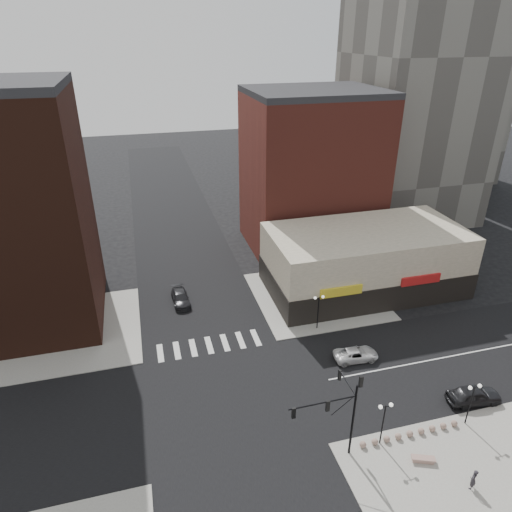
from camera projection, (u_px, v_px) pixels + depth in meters
name	position (u px, v px, depth m)	size (l,w,h in m)	color
ground	(226.00, 400.00, 41.11)	(240.00, 240.00, 0.00)	black
road_ew	(226.00, 400.00, 41.11)	(200.00, 14.00, 0.02)	black
road_ns	(226.00, 400.00, 41.11)	(14.00, 200.00, 0.02)	black
sidewalk_nw	(70.00, 332.00, 50.25)	(15.00, 15.00, 0.12)	gray
sidewalk_ne	(316.00, 296.00, 56.96)	(15.00, 15.00, 0.12)	gray
sidewalk_se	(483.00, 495.00, 32.70)	(18.00, 14.00, 0.12)	gray
building_nw	(6.00, 217.00, 47.08)	(16.00, 15.00, 25.00)	#331910
building_ne_midrise	(311.00, 175.00, 66.05)	(18.00, 15.00, 22.00)	maroon
building_ne_row	(364.00, 265.00, 57.44)	(24.20, 12.20, 8.00)	beige
traffic_signal	(341.00, 406.00, 33.80)	(5.59, 3.09, 7.77)	black
street_lamp_se_a	(385.00, 414.00, 35.28)	(1.22, 0.32, 4.16)	black
street_lamp_se_b	(473.00, 395.00, 37.13)	(1.22, 0.32, 4.16)	black
street_lamp_ne	(319.00, 304.00, 49.32)	(1.22, 0.32, 4.16)	black
bollard_row	(410.00, 434.00, 37.21)	(8.93, 0.53, 0.53)	#906D63
white_suv	(356.00, 354.00, 45.88)	(2.07, 4.50, 1.25)	silver
dark_sedan_east	(474.00, 395.00, 40.49)	(1.93, 4.80, 1.64)	black
dark_sedan_north	(181.00, 298.00, 55.31)	(1.93, 4.75, 1.38)	black
pedestrian	(473.00, 479.00, 32.73)	(0.65, 0.42, 1.77)	#2A272D
stone_bench	(423.00, 459.00, 35.04)	(1.87, 1.17, 0.42)	#A17B6F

